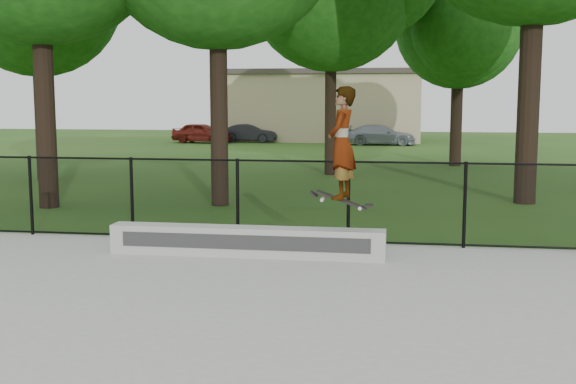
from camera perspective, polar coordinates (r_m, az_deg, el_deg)
name	(u,v)px	position (r m, az deg, el deg)	size (l,w,h in m)	color
ground	(109,360)	(7.75, -13.94, -12.74)	(100.00, 100.00, 0.00)	#1F4A14
concrete_slab	(109,357)	(7.74, -13.95, -12.53)	(14.00, 12.00, 0.06)	#989893
grind_ledge	(246,241)	(11.88, -3.32, -3.92)	(4.55, 0.40, 0.48)	#ACACA7
car_a	(202,133)	(42.39, -6.84, 4.67)	(1.39, 3.44, 1.18)	maroon
car_b	(250,133)	(42.77, -3.01, 4.67)	(1.14, 2.97, 1.08)	black
car_c	(381,135)	(40.59, 7.33, 4.49)	(1.57, 3.54, 1.12)	gray
skater_airborne	(342,145)	(11.36, 4.28, 3.74)	(0.81, 0.70, 1.97)	black
chainlink_fence	(238,200)	(13.04, -4.00, -0.62)	(16.06, 0.06, 1.50)	black
distant_building	(321,105)	(44.95, 2.66, 6.88)	(12.40, 6.40, 4.30)	tan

